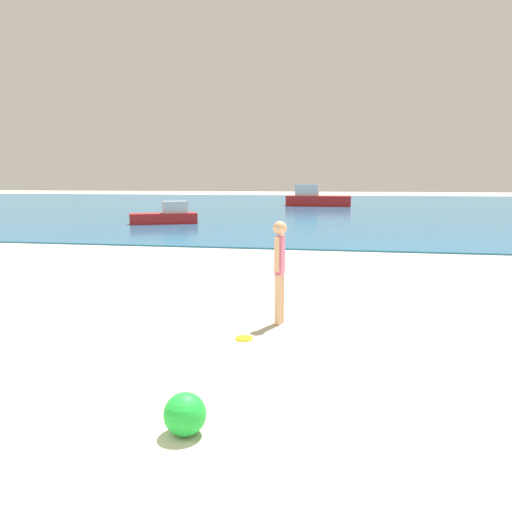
{
  "coord_description": "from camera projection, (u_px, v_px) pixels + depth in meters",
  "views": [
    {
      "loc": [
        2.01,
        -2.63,
        2.43
      ],
      "look_at": [
        0.26,
        6.81,
        0.99
      ],
      "focal_mm": 35.84,
      "sensor_mm": 36.0,
      "label": 1
    }
  ],
  "objects": [
    {
      "name": "water",
      "position": [
        329.0,
        206.0,
        46.87
      ],
      "size": [
        160.0,
        60.0,
        0.06
      ],
      "primitive_type": "cube",
      "color": "#1E6B9E",
      "rests_on": "ground"
    },
    {
      "name": "boat_near",
      "position": [
        166.0,
        216.0,
        27.56
      ],
      "size": [
        3.69,
        2.57,
        1.21
      ],
      "rotation": [
        0.0,
        0.0,
        3.59
      ],
      "color": "red",
      "rests_on": "water"
    },
    {
      "name": "person_standing",
      "position": [
        280.0,
        266.0,
        8.55
      ],
      "size": [
        0.23,
        0.4,
        1.75
      ],
      "rotation": [
        0.0,
        0.0,
        4.54
      ],
      "color": "#DDAD84",
      "rests_on": "ground"
    },
    {
      "name": "beach_ball",
      "position": [
        185.0,
        414.0,
        4.88
      ],
      "size": [
        0.41,
        0.41,
        0.41
      ],
      "primitive_type": "sphere",
      "color": "green",
      "rests_on": "ground"
    },
    {
      "name": "boat_far",
      "position": [
        316.0,
        199.0,
        45.7
      ],
      "size": [
        5.73,
        1.91,
        1.94
      ],
      "rotation": [
        0.0,
        0.0,
        -0.02
      ],
      "color": "red",
      "rests_on": "water"
    },
    {
      "name": "frisbee",
      "position": [
        244.0,
        338.0,
        7.84
      ],
      "size": [
        0.27,
        0.27,
        0.03
      ],
      "primitive_type": "cylinder",
      "color": "yellow",
      "rests_on": "ground"
    }
  ]
}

